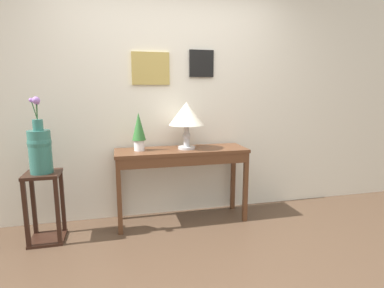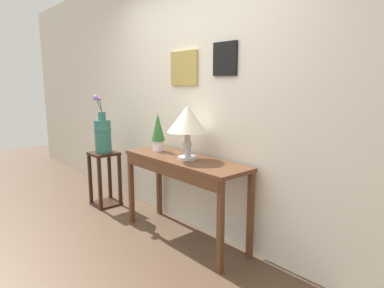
{
  "view_description": "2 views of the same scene",
  "coord_description": "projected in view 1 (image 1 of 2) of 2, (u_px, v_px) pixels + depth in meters",
  "views": [
    {
      "loc": [
        -0.53,
        -1.85,
        1.42
      ],
      "look_at": [
        0.25,
        1.35,
        0.83
      ],
      "focal_mm": 28.51,
      "sensor_mm": 36.0,
      "label": 1
    },
    {
      "loc": [
        2.45,
        -0.71,
        1.48
      ],
      "look_at": [
        0.13,
        1.33,
        0.93
      ],
      "focal_mm": 31.19,
      "sensor_mm": 36.0,
      "label": 2
    }
  ],
  "objects": [
    {
      "name": "pedestal_stand_left",
      "position": [
        45.0,
        207.0,
        2.85
      ],
      "size": [
        0.31,
        0.31,
        0.67
      ],
      "color": "black",
      "rests_on": "ground"
    },
    {
      "name": "flower_vase_tall",
      "position": [
        40.0,
        147.0,
        2.74
      ],
      "size": [
        0.21,
        0.21,
        0.69
      ],
      "color": "#2D665B",
      "rests_on": "pedestal_stand_left"
    },
    {
      "name": "table_lamp",
      "position": [
        186.0,
        115.0,
        3.17
      ],
      "size": [
        0.37,
        0.37,
        0.49
      ],
      "color": "#B7B7BC",
      "rests_on": "console_table"
    },
    {
      "name": "back_wall_with_art",
      "position": [
        166.0,
        91.0,
        3.38
      ],
      "size": [
        9.0,
        0.13,
        2.8
      ],
      "color": "silver",
      "rests_on": "ground"
    },
    {
      "name": "potted_plant_on_console",
      "position": [
        139.0,
        130.0,
        3.1
      ],
      "size": [
        0.14,
        0.14,
        0.39
      ],
      "color": "silver",
      "rests_on": "console_table"
    },
    {
      "name": "console_table",
      "position": [
        182.0,
        159.0,
        3.21
      ],
      "size": [
        1.39,
        0.43,
        0.8
      ],
      "color": "#56331E",
      "rests_on": "ground"
    }
  ]
}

